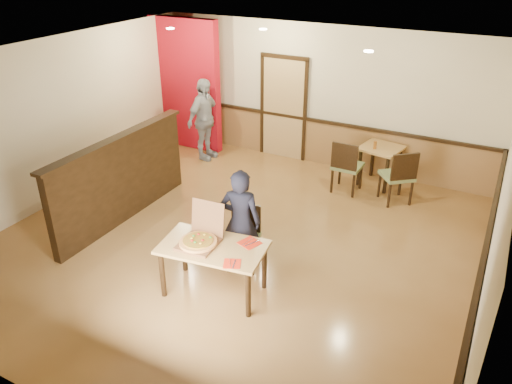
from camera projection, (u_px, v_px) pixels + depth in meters
floor at (235, 241)px, 7.77m from camera, size 7.00×7.00×0.00m
ceiling at (231, 60)px, 6.49m from camera, size 7.00×7.00×0.00m
wall_back at (321, 97)px, 9.89m from camera, size 7.00×0.00×7.00m
wall_left at (57, 121)px, 8.58m from camera, size 0.00×7.00×7.00m
wall_right at (498, 216)px, 5.68m from camera, size 0.00×7.00×7.00m
wainscot_back at (318, 142)px, 10.30m from camera, size 7.00×0.04×0.90m
chair_rail_back at (319, 121)px, 10.07m from camera, size 7.00×0.06×0.06m
wainscot_right at (479, 282)px, 6.13m from camera, size 0.04×7.00×0.90m
chair_rail_right at (485, 250)px, 5.92m from camera, size 0.06×7.00×0.06m
back_door at (284, 109)px, 10.35m from camera, size 0.90×0.06×2.10m
booth_partition at (121, 178)px, 8.11m from camera, size 0.20×3.10×1.44m
red_accent_panel at (186, 85)px, 10.70m from camera, size 1.60×0.20×2.78m
spot_a at (170, 28)px, 8.87m from camera, size 0.14×0.14×0.02m
spot_b at (263, 29)px, 8.80m from camera, size 0.14×0.14×0.02m
spot_c at (369, 51)px, 7.11m from camera, size 0.14×0.14×0.02m
main_table at (213, 253)px, 6.40m from camera, size 1.44×0.95×0.72m
diner_chair at (244, 234)px, 7.04m from camera, size 0.54×0.54×0.89m
side_chair_left at (346, 165)px, 9.04m from camera, size 0.51×0.51×1.01m
side_chair_right at (399, 175)px, 8.66m from camera, size 0.70×0.70×1.00m
side_table at (380, 156)px, 9.33m from camera, size 0.82×0.82×0.76m
diner at (241, 222)px, 6.79m from camera, size 0.64×0.51×1.55m
passerby at (204, 120)px, 10.33m from camera, size 0.49×1.03×1.71m
pizza_box at (200, 239)px, 6.38m from camera, size 0.50×0.58×0.49m
pizza at (198, 242)px, 6.34m from camera, size 0.55×0.55×0.03m
napkin_near at (232, 264)px, 6.01m from camera, size 0.27×0.27×0.01m
napkin_far at (250, 243)px, 6.41m from camera, size 0.31×0.31×0.01m
condiment at (375, 145)px, 9.14m from camera, size 0.06×0.06×0.15m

